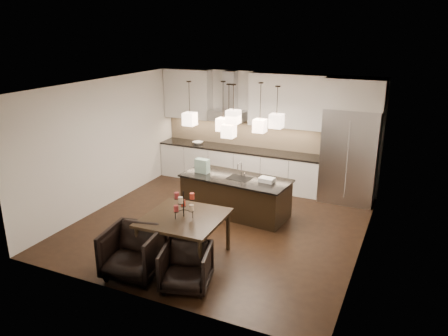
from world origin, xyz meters
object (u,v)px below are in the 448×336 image
at_px(dining_table, 185,237).
at_px(armchair_right, 186,267).
at_px(armchair_left, 133,252).
at_px(island_body, 235,196).
at_px(refrigerator, 350,156).

xyz_separation_m(dining_table, armchair_right, (0.46, -0.77, -0.05)).
bearing_deg(dining_table, armchair_left, -123.41).
xyz_separation_m(island_body, dining_table, (-0.05, -2.11, 0.00)).
bearing_deg(island_body, dining_table, -86.20).
bearing_deg(armchair_right, dining_table, 105.40).
relative_size(island_body, armchair_left, 2.52).
relative_size(armchair_left, armchair_right, 1.18).
bearing_deg(refrigerator, armchair_left, -119.04).
relative_size(dining_table, armchair_left, 1.48).
distance_m(dining_table, armchair_right, 0.90).
bearing_deg(armchair_right, island_body, 82.65).
distance_m(dining_table, armchair_left, 0.94).
bearing_deg(refrigerator, dining_table, -118.53).
relative_size(island_body, dining_table, 1.70).
distance_m(island_body, armchair_left, 2.96).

